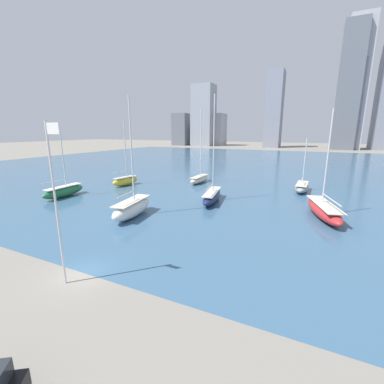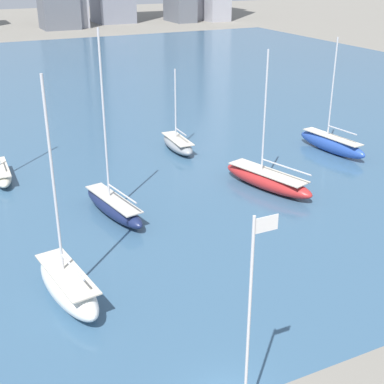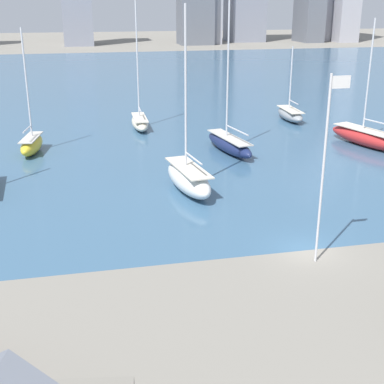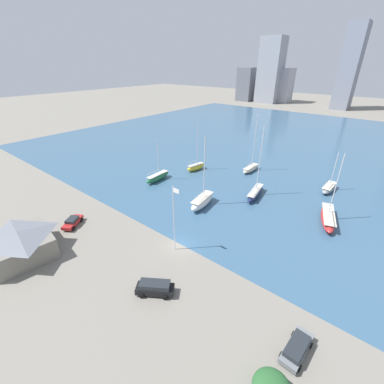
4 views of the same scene
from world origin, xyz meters
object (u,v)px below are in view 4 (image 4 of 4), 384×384
flag_pole (174,217)px  sailboat_yellow (196,167)px  sailboat_red (328,217)px  sailboat_green (158,177)px  parked_wagon_gray (297,348)px  sailboat_gray (329,188)px  parked_suv_black (155,288)px  sailboat_navy (255,193)px  sailboat_cream (251,168)px  parked_sedan_red (73,222)px  boat_shed (21,244)px  sailboat_white (202,201)px

flag_pole → sailboat_yellow: bearing=122.6°
sailboat_red → sailboat_green: 39.71m
sailboat_red → sailboat_yellow: 36.18m
sailboat_red → parked_wagon_gray: (3.96, -28.81, -0.13)m
sailboat_gray → parked_suv_black: 48.05m
sailboat_yellow → sailboat_gray: 33.98m
sailboat_navy → parked_wagon_gray: (19.51, -29.61, -0.12)m
sailboat_cream → parked_wagon_gray: size_ratio=3.04×
sailboat_red → parked_wagon_gray: sailboat_red is taller
parked_suv_black → parked_wagon_gray: 17.64m
sailboat_gray → parked_sedan_red: 56.64m
boat_shed → parked_wagon_gray: (38.90, 11.64, -1.39)m
sailboat_yellow → parked_wagon_gray: bearing=-30.0°
flag_pole → sailboat_red: (17.19, 24.39, -5.23)m
flag_pole → sailboat_cream: size_ratio=0.74×
sailboat_gray → sailboat_navy: bearing=-130.3°
sailboat_red → sailboat_navy: (-15.56, 0.80, -0.01)m
sailboat_cream → sailboat_white: bearing=-85.8°
flag_pole → boat_shed: bearing=-137.9°
flag_pole → sailboat_cream: (-6.21, 38.22, -5.30)m
sailboat_gray → parked_wagon_gray: sailboat_gray is taller
boat_shed → parked_wagon_gray: bearing=25.9°
flag_pole → sailboat_red: 30.29m
flag_pole → sailboat_red: bearing=54.8°
boat_shed → sailboat_cream: sailboat_cream is taller
sailboat_red → sailboat_white: bearing=-171.8°
sailboat_green → sailboat_cream: bearing=49.8°
sailboat_navy → sailboat_green: 24.78m
boat_shed → parked_suv_black: (21.69, 7.78, -1.21)m
sailboat_cream → parked_suv_black: sailboat_cream is taller
sailboat_red → sailboat_yellow: (-35.86, 4.84, 0.04)m
sailboat_navy → parked_wagon_gray: 35.46m
sailboat_red → sailboat_gray: sailboat_red is taller
flag_pole → parked_suv_black: bearing=-64.6°
parked_wagon_gray → parked_sedan_red: 40.83m
sailboat_gray → boat_shed: bearing=-118.0°
parked_sedan_red → sailboat_navy: bearing=25.1°
sailboat_cream → parked_wagon_gray: 50.65m
boat_shed → sailboat_green: sailboat_green is taller
sailboat_white → parked_suv_black: size_ratio=2.91×
sailboat_navy → parked_wagon_gray: size_ratio=3.15×
sailboat_red → sailboat_white: 24.54m
sailboat_red → sailboat_navy: sailboat_navy is taller
sailboat_white → parked_sedan_red: 25.55m
sailboat_navy → sailboat_yellow: bearing=158.9°
flag_pole → parked_suv_black: flag_pole is taller
sailboat_gray → flag_pole: bearing=-107.7°
boat_shed → sailboat_navy: sailboat_navy is taller
sailboat_green → parked_wagon_gray: size_ratio=2.10×
sailboat_white → sailboat_navy: bearing=50.8°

